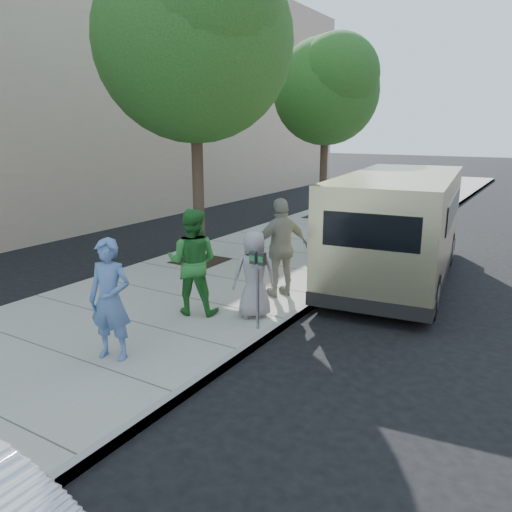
% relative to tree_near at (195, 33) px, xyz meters
% --- Properties ---
extents(ground, '(120.00, 120.00, 0.00)m').
position_rel_tree_near_xyz_m(ground, '(2.25, -2.40, -5.55)').
color(ground, black).
rests_on(ground, ground).
extents(sidewalk, '(5.00, 60.00, 0.15)m').
position_rel_tree_near_xyz_m(sidewalk, '(1.25, -2.40, -5.47)').
color(sidewalk, gray).
rests_on(sidewalk, ground).
extents(curb_face, '(0.12, 60.00, 0.16)m').
position_rel_tree_near_xyz_m(curb_face, '(3.69, -2.40, -5.47)').
color(curb_face, gray).
rests_on(curb_face, ground).
extents(tree_near, '(4.62, 4.60, 7.53)m').
position_rel_tree_near_xyz_m(tree_near, '(0.00, 0.00, 0.00)').
color(tree_near, black).
rests_on(tree_near, sidewalk).
extents(tree_far, '(3.92, 3.80, 6.49)m').
position_rel_tree_near_xyz_m(tree_far, '(-0.00, 7.60, -0.66)').
color(tree_far, black).
rests_on(tree_far, sidewalk).
extents(parking_meter, '(0.28, 0.10, 1.34)m').
position_rel_tree_near_xyz_m(parking_meter, '(3.50, -3.04, -4.43)').
color(parking_meter, gray).
rests_on(parking_meter, sidewalk).
extents(van, '(2.93, 6.82, 2.46)m').
position_rel_tree_near_xyz_m(van, '(4.54, 1.47, -4.25)').
color(van, beige).
rests_on(van, ground).
extents(person_officer, '(0.75, 0.59, 1.80)m').
position_rel_tree_near_xyz_m(person_officer, '(2.25, -5.07, -4.50)').
color(person_officer, '#5277AF').
rests_on(person_officer, sidewalk).
extents(person_green_shirt, '(1.14, 1.03, 1.93)m').
position_rel_tree_near_xyz_m(person_green_shirt, '(2.10, -2.99, -4.43)').
color(person_green_shirt, '#287B2F').
rests_on(person_green_shirt, sidewalk).
extents(person_gray_shirt, '(0.90, 0.90, 1.57)m').
position_rel_tree_near_xyz_m(person_gray_shirt, '(3.15, -2.58, -4.61)').
color(person_gray_shirt, '#949497').
rests_on(person_gray_shirt, sidewalk).
extents(person_striped_polo, '(1.05, 1.23, 1.98)m').
position_rel_tree_near_xyz_m(person_striped_polo, '(3.00, -1.30, -4.41)').
color(person_striped_polo, gray).
rests_on(person_striped_polo, sidewalk).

